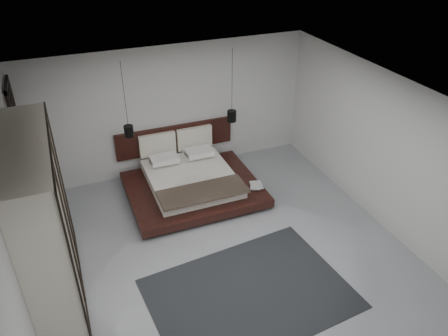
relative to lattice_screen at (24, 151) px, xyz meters
name	(u,v)px	position (x,y,z in m)	size (l,w,h in m)	color
floor	(224,249)	(2.95, -2.45, -1.30)	(6.00, 6.00, 0.00)	#919399
ceiling	(224,99)	(2.95, -2.45, 1.50)	(6.00, 6.00, 0.00)	white
wall_back	(172,110)	(2.95, 0.55, 0.10)	(6.00, 6.00, 0.00)	#BCBCBA
wall_front	(332,328)	(2.95, -5.45, 0.10)	(6.00, 6.00, 0.00)	#BCBCBA
wall_left	(20,226)	(-0.05, -2.45, 0.10)	(6.00, 6.00, 0.00)	#BCBCBA
wall_right	(378,148)	(5.95, -2.45, 0.10)	(6.00, 6.00, 0.00)	#BCBCBA
lattice_screen	(24,151)	(0.00, 0.00, 0.00)	(0.05, 0.90, 2.60)	black
bed	(191,180)	(2.98, -0.54, -1.02)	(2.61, 2.32, 1.05)	black
book_lower	(251,186)	(4.05, -1.17, -1.04)	(0.24, 0.32, 0.03)	#99724C
book_upper	(251,186)	(4.03, -1.19, -1.02)	(0.21, 0.28, 0.02)	#99724C
pendant_left	(129,131)	(1.90, -0.14, 0.12)	(0.18, 0.18, 1.49)	black
pendant_right	(232,116)	(4.05, -0.14, 0.08)	(0.19, 0.19, 1.55)	black
wardrobe	(45,223)	(0.25, -2.35, -0.01)	(0.62, 2.63, 2.58)	white
rug	(250,293)	(2.93, -3.55, -1.29)	(2.99, 2.14, 0.01)	black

